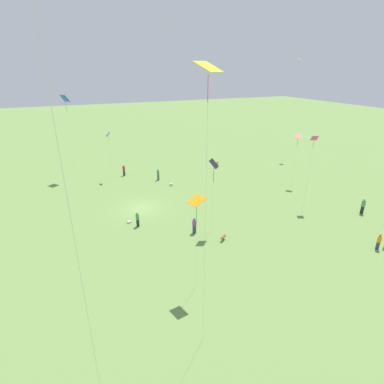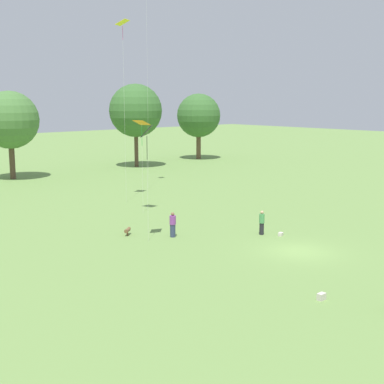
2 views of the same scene
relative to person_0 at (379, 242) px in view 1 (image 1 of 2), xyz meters
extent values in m
plane|color=#6B8E47|center=(18.39, -17.78, -0.83)|extent=(240.00, 240.00, 0.00)
cylinder|color=#333D5B|center=(0.00, 0.00, -0.44)|extent=(0.32, 0.32, 0.78)
cylinder|color=orange|center=(0.00, 0.00, 0.27)|extent=(0.38, 0.38, 0.64)
sphere|color=#A87A56|center=(0.00, 0.00, 0.71)|extent=(0.24, 0.24, 0.24)
cylinder|color=#232328|center=(17.87, -30.73, -0.43)|extent=(0.47, 0.47, 0.80)
cylinder|color=#B72D2D|center=(17.87, -30.73, 0.34)|extent=(0.55, 0.55, 0.74)
sphere|color=tan|center=(17.87, -30.73, 0.83)|extent=(0.24, 0.24, 0.24)
cylinder|color=#333D5B|center=(14.80, -9.72, -0.38)|extent=(0.43, 0.43, 0.90)
cylinder|color=purple|center=(14.80, -9.72, 0.38)|extent=(0.50, 0.50, 0.61)
sphere|color=brown|center=(14.80, -9.72, 0.80)|extent=(0.24, 0.24, 0.24)
cylinder|color=#232328|center=(19.89, -13.44, -0.41)|extent=(0.37, 0.37, 0.84)
cylinder|color=#4C9956|center=(19.89, -13.44, 0.33)|extent=(0.43, 0.43, 0.65)
sphere|color=tan|center=(19.89, -13.44, 0.78)|extent=(0.24, 0.24, 0.24)
cylinder|color=#232328|center=(-5.29, -5.98, -0.36)|extent=(0.50, 0.50, 0.95)
cylinder|color=#4C9956|center=(-5.29, -5.98, 0.48)|extent=(0.59, 0.59, 0.73)
sphere|color=tan|center=(-5.29, -5.98, 0.97)|extent=(0.24, 0.24, 0.24)
cylinder|color=#4C4C51|center=(13.45, -26.59, -0.36)|extent=(0.46, 0.46, 0.93)
cylinder|color=#4C9956|center=(13.45, -26.59, 0.41)|extent=(0.54, 0.54, 0.62)
sphere|color=beige|center=(13.45, -26.59, 0.84)|extent=(0.24, 0.24, 0.24)
cube|color=orange|center=(18.07, -1.96, 6.72)|extent=(1.27, 1.32, 0.41)
cylinder|color=green|center=(18.07, -1.96, 5.61)|extent=(0.04, 0.04, 1.56)
cylinder|color=silver|center=(18.07, -1.96, 2.94)|extent=(0.01, 0.01, 7.55)
cube|color=#E54C99|center=(-0.47, -10.32, 7.76)|extent=(0.90, 0.75, 0.61)
cylinder|color=purple|center=(-0.47, -10.32, 7.07)|extent=(0.04, 0.04, 0.90)
cylinder|color=silver|center=(-0.47, -10.32, 3.46)|extent=(0.01, 0.01, 8.59)
cylinder|color=silver|center=(26.03, 7.56, 9.49)|extent=(0.01, 0.01, 20.64)
cube|color=red|center=(-4.13, -16.78, 6.37)|extent=(1.12, 1.12, 0.37)
cylinder|color=blue|center=(-4.13, -16.78, 5.56)|extent=(0.04, 0.04, 1.12)
cylinder|color=silver|center=(-4.13, -16.78, 2.77)|extent=(0.01, 0.01, 7.20)
cube|color=yellow|center=(-14.26, -29.99, 16.61)|extent=(0.96, 0.95, 0.25)
cylinder|color=orange|center=(-14.26, -29.99, 16.06)|extent=(0.04, 0.04, 0.69)
cylinder|color=silver|center=(-14.26, -29.99, 7.89)|extent=(0.01, 0.01, 17.44)
cube|color=blue|center=(24.89, -33.46, 11.11)|extent=(1.39, 1.51, 1.02)
cylinder|color=green|center=(24.89, -33.46, 10.00)|extent=(0.04, 0.04, 1.46)
cylinder|color=silver|center=(24.89, -33.46, 5.14)|extent=(0.01, 0.01, 11.95)
cube|color=black|center=(12.85, -9.47, 6.58)|extent=(1.27, 1.27, 0.78)
cylinder|color=black|center=(12.85, -9.47, 5.47)|extent=(0.04, 0.04, 1.58)
cylinder|color=silver|center=(12.85, -9.47, 2.87)|extent=(0.01, 0.01, 7.41)
cube|color=yellow|center=(19.68, 2.75, 15.25)|extent=(1.40, 1.37, 0.47)
cylinder|color=#E54C99|center=(19.68, 2.75, 14.35)|extent=(0.04, 0.04, 1.16)
cylinder|color=silver|center=(19.68, 2.75, 7.21)|extent=(0.01, 0.01, 16.08)
cube|color=blue|center=(19.86, -29.91, 6.13)|extent=(0.60, 0.85, 0.63)
cylinder|color=orange|center=(19.86, -29.91, 5.32)|extent=(0.04, 0.04, 1.11)
cylinder|color=silver|center=(19.86, -29.91, 2.65)|extent=(0.01, 0.01, 6.96)
cylinder|color=brown|center=(12.69, -7.26, -0.46)|extent=(0.68, 0.60, 0.27)
sphere|color=brown|center=(13.01, -7.02, -0.42)|extent=(0.24, 0.24, 0.24)
cylinder|color=brown|center=(12.69, -7.26, -0.71)|extent=(0.12, 0.12, 0.24)
cylinder|color=tan|center=(1.25, -30.23, -0.43)|extent=(0.64, 0.44, 0.27)
sphere|color=tan|center=(1.60, -30.11, -0.39)|extent=(0.24, 0.24, 0.24)
cylinder|color=tan|center=(1.25, -30.23, -0.70)|extent=(0.12, 0.12, 0.26)
cube|color=beige|center=(20.61, -14.58, -0.72)|extent=(0.50, 0.41, 0.23)
cube|color=beige|center=(12.45, -23.53, -0.66)|extent=(0.43, 0.28, 0.34)
camera|label=1|loc=(25.87, 15.30, 15.21)|focal=28.00mm
camera|label=2|loc=(-8.45, -37.36, 8.69)|focal=50.00mm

